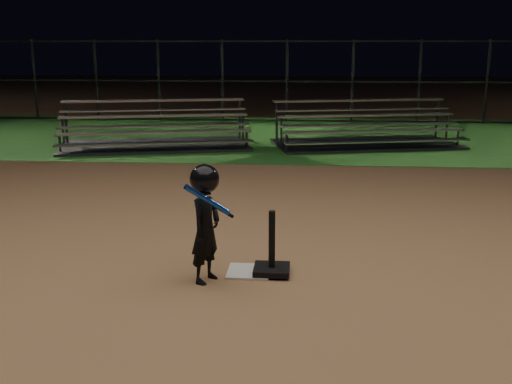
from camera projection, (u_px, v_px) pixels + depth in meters
name	position (u px, v px, depth m)	size (l,w,h in m)	color
ground	(249.00, 273.00, 6.62)	(80.00, 80.00, 0.00)	#966944
grass_strip	(283.00, 136.00, 16.31)	(60.00, 8.00, 0.01)	#22591D
home_plate	(249.00, 271.00, 6.62)	(0.45, 0.45, 0.02)	beige
batting_tee	(272.00, 262.00, 6.54)	(0.38, 0.38, 0.68)	black
child_batter	(205.00, 220.00, 6.24)	(0.50, 0.55, 1.23)	black
bleacher_left	(155.00, 138.00, 14.49)	(4.73, 3.09, 1.07)	#B5B5BA
bleacher_right	(366.00, 137.00, 14.72)	(4.66, 3.03, 1.05)	silver
backstop_fence	(287.00, 81.00, 18.92)	(20.08, 0.08, 2.50)	#38383D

